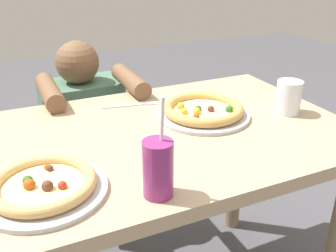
{
  "coord_description": "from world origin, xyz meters",
  "views": [
    {
      "loc": [
        -0.41,
        -0.98,
        1.27
      ],
      "look_at": [
        0.03,
        -0.03,
        0.78
      ],
      "focal_mm": 41.25,
      "sensor_mm": 36.0,
      "label": 1
    }
  ],
  "objects": [
    {
      "name": "pizza_near",
      "position": [
        -0.35,
        -0.19,
        0.77
      ],
      "size": [
        0.29,
        0.29,
        0.04
      ],
      "color": "#B7B7BC",
      "rests_on": "dining_table"
    },
    {
      "name": "drink_cup_colored",
      "position": [
        -0.12,
        -0.3,
        0.82
      ],
      "size": [
        0.07,
        0.07,
        0.24
      ],
      "color": "#8C2D72",
      "rests_on": "dining_table"
    },
    {
      "name": "fork",
      "position": [
        0.02,
        0.24,
        0.75
      ],
      "size": [
        0.2,
        0.06,
        0.0
      ],
      "color": "silver",
      "rests_on": "dining_table"
    },
    {
      "name": "pizza_far",
      "position": [
        0.2,
        0.05,
        0.77
      ],
      "size": [
        0.31,
        0.31,
        0.04
      ],
      "color": "#B7B7BC",
      "rests_on": "dining_table"
    },
    {
      "name": "water_cup_clear",
      "position": [
        0.47,
        -0.04,
        0.81
      ],
      "size": [
        0.09,
        0.09,
        0.11
      ],
      "color": "silver",
      "rests_on": "dining_table"
    },
    {
      "name": "diner_seated",
      "position": [
        -0.09,
        0.63,
        0.43
      ],
      "size": [
        0.38,
        0.51,
        0.91
      ],
      "color": "#333847",
      "rests_on": "ground"
    },
    {
      "name": "dining_table",
      "position": [
        0.0,
        0.0,
        0.63
      ],
      "size": [
        1.23,
        0.76,
        0.75
      ],
      "color": "tan",
      "rests_on": "ground"
    }
  ]
}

